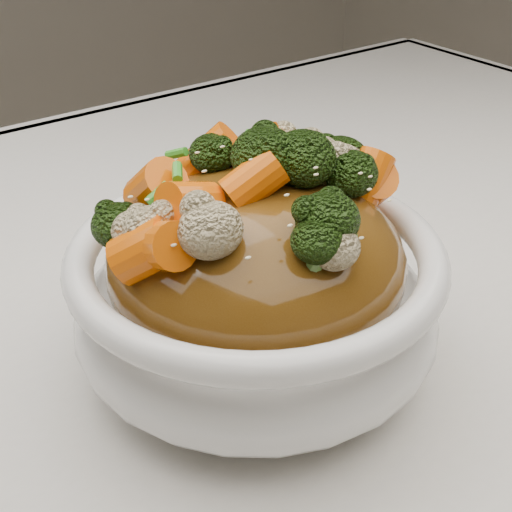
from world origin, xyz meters
TOP-DOWN VIEW (x-y plane):
  - tablecloth at (0.00, 0.00)m, footprint 1.20×0.80m
  - bowl at (-0.02, -0.06)m, footprint 0.26×0.26m
  - sauce_base at (-0.02, -0.06)m, footprint 0.21×0.21m
  - carrots at (-0.02, -0.06)m, footprint 0.21×0.21m
  - broccoli at (-0.02, -0.06)m, footprint 0.21×0.21m
  - cauliflower at (-0.02, -0.06)m, footprint 0.21×0.21m
  - scallions at (-0.02, -0.06)m, footprint 0.16×0.16m
  - sesame_seeds at (-0.02, -0.06)m, footprint 0.19×0.19m

SIDE VIEW (x-z plane):
  - tablecloth at x=0.00m, z-range 0.71..0.75m
  - bowl at x=-0.02m, z-range 0.75..0.83m
  - sauce_base at x=-0.02m, z-range 0.77..0.87m
  - cauliflower at x=-0.02m, z-range 0.86..0.90m
  - broccoli at x=-0.02m, z-range 0.86..0.90m
  - carrots at x=-0.02m, z-range 0.86..0.91m
  - scallions at x=-0.02m, z-range 0.87..0.89m
  - sesame_seeds at x=-0.02m, z-range 0.88..0.89m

